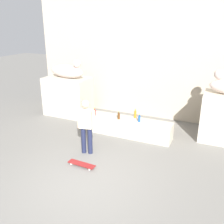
{
  "coord_description": "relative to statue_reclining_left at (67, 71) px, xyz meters",
  "views": [
    {
      "loc": [
        2.76,
        -4.34,
        3.78
      ],
      "look_at": [
        -0.3,
        2.37,
        1.1
      ],
      "focal_mm": 40.63,
      "sensor_mm": 36.0,
      "label": 1
    }
  ],
  "objects": [
    {
      "name": "ledge_block",
      "position": [
        3.09,
        -0.95,
        -1.55
      ],
      "size": [
        2.88,
        0.64,
        0.61
      ],
      "primitive_type": "cube",
      "color": "beige",
      "rests_on": "ground_plane"
    },
    {
      "name": "skater",
      "position": [
        2.35,
        -2.63,
        -0.93
      ],
      "size": [
        0.53,
        0.28,
        1.67
      ],
      "rotation": [
        0.0,
        0.0,
        3.37
      ],
      "color": "#1E233F",
      "rests_on": "ground_plane"
    },
    {
      "name": "statue_reclining_left",
      "position": [
        0.0,
        0.0,
        0.0
      ],
      "size": [
        1.66,
        0.75,
        0.78
      ],
      "rotation": [
        0.0,
        0.0,
        -0.12
      ],
      "color": "beige",
      "rests_on": "pedestal_left"
    },
    {
      "name": "facade_wall",
      "position": [
        3.09,
        1.44,
        1.53
      ],
      "size": [
        9.99,
        0.6,
        6.78
      ],
      "primitive_type": "cube",
      "color": "#BFB19A",
      "rests_on": "ground_plane"
    },
    {
      "name": "pedestal_left",
      "position": [
        -0.04,
        0.0,
        -1.07
      ],
      "size": [
        1.84,
        1.15,
        1.57
      ],
      "primitive_type": "cube",
      "color": "beige",
      "rests_on": "ground_plane"
    },
    {
      "name": "bottle_brown",
      "position": [
        2.73,
        -1.09,
        -1.14
      ],
      "size": [
        0.08,
        0.08,
        0.26
      ],
      "color": "#593314",
      "rests_on": "ledge_block"
    },
    {
      "name": "bottle_orange",
      "position": [
        3.2,
        -0.75,
        -1.12
      ],
      "size": [
        0.08,
        0.08,
        0.31
      ],
      "color": "orange",
      "rests_on": "ledge_block"
    },
    {
      "name": "bottle_red",
      "position": [
        1.8,
        -1.09,
        -1.15
      ],
      "size": [
        0.07,
        0.07,
        0.26
      ],
      "color": "red",
      "rests_on": "ledge_block"
    },
    {
      "name": "bottle_blue",
      "position": [
        3.44,
        -1.04,
        -1.14
      ],
      "size": [
        0.08,
        0.08,
        0.27
      ],
      "color": "#194C99",
      "rests_on": "ledge_block"
    },
    {
      "name": "skateboard",
      "position": [
        2.58,
        -3.35,
        -1.79
      ],
      "size": [
        0.81,
        0.24,
        0.08
      ],
      "rotation": [
        0.0,
        0.0,
        3.09
      ],
      "color": "maroon",
      "rests_on": "ground_plane"
    },
    {
      "name": "ground_plane",
      "position": [
        3.09,
        -4.16,
        -1.86
      ],
      "size": [
        40.0,
        40.0,
        0.0
      ],
      "primitive_type": "plane",
      "color": "slate"
    }
  ]
}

